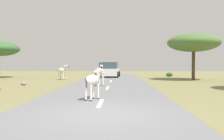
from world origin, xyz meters
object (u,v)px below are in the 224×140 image
at_px(tree_1, 194,43).
at_px(rock_1, 24,83).
at_px(zebra_0, 101,73).
at_px(zebra_1, 62,71).
at_px(car_1, 105,69).
at_px(bush_3, 169,74).
at_px(zebra_3, 93,80).
at_px(car_0, 111,70).

relative_size(tree_1, rock_1, 12.32).
bearing_deg(zebra_0, rock_1, -16.62).
distance_m(zebra_1, car_1, 12.18).
height_order(zebra_1, bush_3, zebra_1).
height_order(tree_1, rock_1, tree_1).
height_order(zebra_3, bush_3, zebra_3).
height_order(car_0, bush_3, car_0).
bearing_deg(rock_1, bush_3, 43.84).
distance_m(car_0, bush_3, 7.76).
distance_m(tree_1, rock_1, 16.15).
height_order(zebra_0, zebra_3, zebra_0).
relative_size(zebra_1, bush_3, 1.84).
xyz_separation_m(zebra_0, bush_3, (7.65, 13.83, -0.71)).
height_order(zebra_0, rock_1, zebra_0).
xyz_separation_m(zebra_3, rock_1, (-6.01, 7.46, -0.75)).
relative_size(zebra_0, bush_3, 1.93).
bearing_deg(zebra_0, tree_1, -148.45).
bearing_deg(tree_1, zebra_0, -140.35).
relative_size(zebra_3, bush_3, 1.68).
bearing_deg(tree_1, rock_1, -156.58).
distance_m(zebra_3, car_0, 18.05).
bearing_deg(zebra_3, zebra_1, 131.73).
xyz_separation_m(zebra_1, car_0, (4.70, 4.29, -0.07)).
distance_m(bush_3, rock_1, 18.71).
xyz_separation_m(car_1, bush_3, (8.40, -4.95, -0.60)).
relative_size(zebra_3, car_1, 0.32).
distance_m(zebra_1, rock_1, 6.51).
distance_m(zebra_3, bush_3, 21.76).
relative_size(zebra_0, tree_1, 0.32).
height_order(zebra_0, car_1, car_1).
relative_size(zebra_3, car_0, 0.32).
xyz_separation_m(zebra_1, car_1, (3.66, 11.61, -0.07)).
height_order(zebra_3, tree_1, tree_1).
xyz_separation_m(zebra_1, tree_1, (13.03, -0.03, 2.75)).
height_order(tree_1, bush_3, tree_1).
bearing_deg(zebra_1, tree_1, 123.95).
bearing_deg(bush_3, car_1, 149.49).
relative_size(car_0, bush_3, 5.30).
relative_size(car_0, tree_1, 0.87).
bearing_deg(rock_1, tree_1, 23.42).
relative_size(zebra_1, rock_1, 3.71).
xyz_separation_m(zebra_3, bush_3, (7.49, 20.42, -0.64)).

